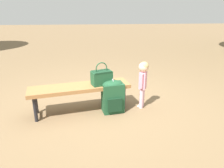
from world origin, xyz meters
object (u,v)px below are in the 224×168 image
park_bench (80,89)px  handbag (102,77)px  child_standing (143,78)px  backpack_large (113,95)px

park_bench → handbag: handbag is taller
child_standing → handbag: bearing=-178.2°
backpack_large → park_bench: bearing=173.7°
child_standing → backpack_large: (-0.51, -0.10, -0.25)m
child_standing → backpack_large: size_ratio=1.42×
park_bench → backpack_large: backpack_large is taller
park_bench → handbag: (0.35, 0.02, 0.18)m
child_standing → backpack_large: child_standing is taller
park_bench → handbag: size_ratio=4.48×
handbag → backpack_large: handbag is taller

